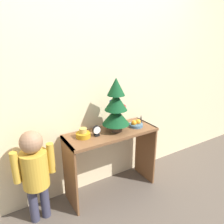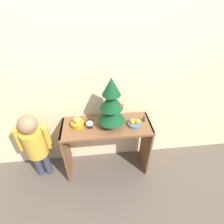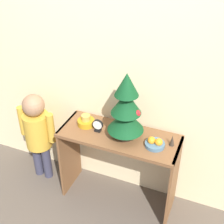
% 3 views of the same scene
% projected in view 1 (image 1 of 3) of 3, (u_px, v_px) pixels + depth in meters
% --- Properties ---
extents(ground_plane, '(12.00, 12.00, 0.00)m').
position_uv_depth(ground_plane, '(120.00, 199.00, 2.42)').
color(ground_plane, brown).
extents(back_wall, '(7.00, 0.05, 2.50)m').
position_uv_depth(back_wall, '(99.00, 81.00, 2.37)').
color(back_wall, beige).
rests_on(back_wall, ground_plane).
extents(console_table, '(1.00, 0.40, 0.75)m').
position_uv_depth(console_table, '(111.00, 147.00, 2.40)').
color(console_table, brown).
rests_on(console_table, ground_plane).
extents(mini_tree, '(0.29, 0.29, 0.58)m').
position_uv_depth(mini_tree, '(116.00, 106.00, 2.27)').
color(mini_tree, '#4C3828').
rests_on(mini_tree, console_table).
extents(fruit_bowl, '(0.16, 0.16, 0.08)m').
position_uv_depth(fruit_bowl, '(136.00, 124.00, 2.46)').
color(fruit_bowl, '#476B84').
rests_on(fruit_bowl, console_table).
extents(singing_bowl, '(0.15, 0.15, 0.10)m').
position_uv_depth(singing_bowl, '(83.00, 134.00, 2.19)').
color(singing_bowl, '#B78419').
rests_on(singing_bowl, console_table).
extents(desk_clock, '(0.09, 0.04, 0.11)m').
position_uv_depth(desk_clock, '(97.00, 131.00, 2.21)').
color(desk_clock, black).
rests_on(desk_clock, console_table).
extents(figurine, '(0.04, 0.04, 0.10)m').
position_uv_depth(figurine, '(141.00, 119.00, 2.56)').
color(figurine, '#382D23').
rests_on(figurine, console_table).
extents(child_figure, '(0.38, 0.24, 0.94)m').
position_uv_depth(child_figure, '(35.00, 168.00, 1.99)').
color(child_figure, '#38384C').
rests_on(child_figure, ground_plane).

